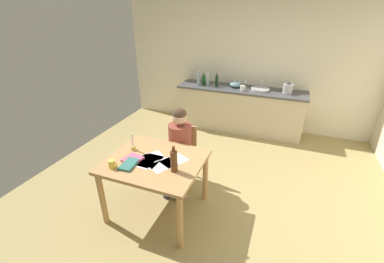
# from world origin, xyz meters

# --- Properties ---
(ground_plane) EXTENTS (5.20, 5.20, 0.04)m
(ground_plane) POSITION_xyz_m (0.00, 0.00, -0.02)
(ground_plane) COLOR tan
(wall_back) EXTENTS (5.20, 0.12, 2.60)m
(wall_back) POSITION_xyz_m (0.00, 2.60, 1.30)
(wall_back) COLOR silver
(wall_back) RESTS_ON ground
(kitchen_counter) EXTENTS (2.56, 0.64, 0.90)m
(kitchen_counter) POSITION_xyz_m (0.00, 2.24, 0.45)
(kitchen_counter) COLOR beige
(kitchen_counter) RESTS_ON ground
(dining_table) EXTENTS (1.12, 0.96, 0.76)m
(dining_table) POSITION_xyz_m (-0.45, -0.55, 0.65)
(dining_table) COLOR tan
(dining_table) RESTS_ON ground
(chair_at_table) EXTENTS (0.43, 0.43, 0.86)m
(chair_at_table) POSITION_xyz_m (-0.41, 0.17, 0.48)
(chair_at_table) COLOR tan
(chair_at_table) RESTS_ON ground
(person_seated) EXTENTS (0.35, 0.61, 1.19)m
(person_seated) POSITION_xyz_m (-0.40, 0.02, 0.68)
(person_seated) COLOR brown
(person_seated) RESTS_ON ground
(coffee_mug) EXTENTS (0.11, 0.08, 0.10)m
(coffee_mug) POSITION_xyz_m (-0.81, -0.87, 0.81)
(coffee_mug) COLOR #F2CC4C
(coffee_mug) RESTS_ON dining_table
(candlestick) EXTENTS (0.06, 0.06, 0.23)m
(candlestick) POSITION_xyz_m (-0.81, -0.44, 0.83)
(candlestick) COLOR gold
(candlestick) RESTS_ON dining_table
(book_magazine) EXTENTS (0.16, 0.26, 0.03)m
(book_magazine) POSITION_xyz_m (-0.67, -0.76, 0.78)
(book_magazine) COLOR #316C64
(book_magazine) RESTS_ON dining_table
(book_cookery) EXTENTS (0.23, 0.23, 0.03)m
(book_cookery) POSITION_xyz_m (-0.69, -0.65, 0.78)
(book_cookery) COLOR #BD557D
(book_cookery) RESTS_ON dining_table
(paper_letter) EXTENTS (0.33, 0.36, 0.00)m
(paper_letter) POSITION_xyz_m (-0.31, -0.61, 0.76)
(paper_letter) COLOR white
(paper_letter) RESTS_ON dining_table
(paper_bill) EXTENTS (0.32, 0.36, 0.00)m
(paper_bill) POSITION_xyz_m (-0.23, -0.49, 0.76)
(paper_bill) COLOR white
(paper_bill) RESTS_ON dining_table
(paper_envelope) EXTENTS (0.22, 0.30, 0.00)m
(paper_envelope) POSITION_xyz_m (-0.48, -0.59, 0.76)
(paper_envelope) COLOR white
(paper_envelope) RESTS_ON dining_table
(paper_receipt) EXTENTS (0.22, 0.30, 0.00)m
(paper_receipt) POSITION_xyz_m (-0.54, -0.61, 0.76)
(paper_receipt) COLOR white
(paper_receipt) RESTS_ON dining_table
(paper_notice) EXTENTS (0.34, 0.36, 0.00)m
(paper_notice) POSITION_xyz_m (-0.52, -0.53, 0.76)
(paper_notice) COLOR white
(paper_notice) RESTS_ON dining_table
(wine_bottle_on_table) EXTENTS (0.08, 0.08, 0.31)m
(wine_bottle_on_table) POSITION_xyz_m (-0.14, -0.67, 0.89)
(wine_bottle_on_table) COLOR #593319
(wine_bottle_on_table) RESTS_ON dining_table
(sink_unit) EXTENTS (0.36, 0.36, 0.24)m
(sink_unit) POSITION_xyz_m (0.38, 2.24, 0.92)
(sink_unit) COLOR #B2B7BC
(sink_unit) RESTS_ON kitchen_counter
(bottle_oil) EXTENTS (0.07, 0.07, 0.28)m
(bottle_oil) POSITION_xyz_m (-0.88, 2.17, 1.02)
(bottle_oil) COLOR #8C999E
(bottle_oil) RESTS_ON kitchen_counter
(bottle_vinegar) EXTENTS (0.08, 0.08, 0.24)m
(bottle_vinegar) POSITION_xyz_m (-0.78, 2.20, 1.00)
(bottle_vinegar) COLOR #194C23
(bottle_vinegar) RESTS_ON kitchen_counter
(bottle_wine_red) EXTENTS (0.07, 0.07, 0.32)m
(bottle_wine_red) POSITION_xyz_m (-0.67, 2.15, 1.03)
(bottle_wine_red) COLOR #8C999E
(bottle_wine_red) RESTS_ON kitchen_counter
(bottle_sauce) EXTENTS (0.06, 0.06, 0.27)m
(bottle_sauce) POSITION_xyz_m (-0.50, 2.19, 1.01)
(bottle_sauce) COLOR black
(bottle_sauce) RESTS_ON kitchen_counter
(mixing_bowl) EXTENTS (0.24, 0.24, 0.11)m
(mixing_bowl) POSITION_xyz_m (-0.13, 2.28, 0.95)
(mixing_bowl) COLOR #668C99
(mixing_bowl) RESTS_ON kitchen_counter
(stovetop_kettle) EXTENTS (0.18, 0.18, 0.22)m
(stovetop_kettle) POSITION_xyz_m (0.88, 2.24, 1.00)
(stovetop_kettle) COLOR #B7BABF
(stovetop_kettle) RESTS_ON kitchen_counter
(wine_glass_near_sink) EXTENTS (0.07, 0.07, 0.15)m
(wine_glass_near_sink) POSITION_xyz_m (0.05, 2.39, 1.01)
(wine_glass_near_sink) COLOR silver
(wine_glass_near_sink) RESTS_ON kitchen_counter
(wine_glass_by_kettle) EXTENTS (0.07, 0.07, 0.15)m
(wine_glass_by_kettle) POSITION_xyz_m (-0.07, 2.39, 1.01)
(wine_glass_by_kettle) COLOR silver
(wine_glass_by_kettle) RESTS_ON kitchen_counter
(wine_glass_back_left) EXTENTS (0.07, 0.07, 0.15)m
(wine_glass_back_left) POSITION_xyz_m (-0.17, 2.39, 1.01)
(wine_glass_back_left) COLOR silver
(wine_glass_back_left) RESTS_ON kitchen_counter
(teacup_on_counter) EXTENTS (0.13, 0.09, 0.10)m
(teacup_on_counter) POSITION_xyz_m (0.06, 2.09, 0.95)
(teacup_on_counter) COLOR white
(teacup_on_counter) RESTS_ON kitchen_counter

